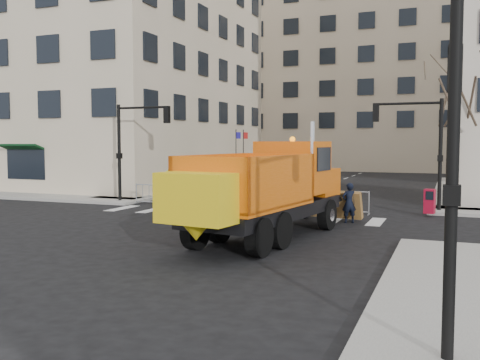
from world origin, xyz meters
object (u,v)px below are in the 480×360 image
at_px(plow_truck, 265,187).
at_px(cop_a, 349,203).
at_px(newspaper_box, 430,201).
at_px(worker, 172,184).
at_px(cop_b, 299,199).
at_px(cop_c, 313,194).

bearing_deg(plow_truck, cop_a, -14.01).
xyz_separation_m(cop_a, newspaper_box, (3.05, 3.18, -0.14)).
height_order(plow_truck, worker, plow_truck).
xyz_separation_m(plow_truck, worker, (-7.99, 8.00, -0.73)).
distance_m(cop_b, worker, 8.05).
distance_m(plow_truck, worker, 11.33).
distance_m(cop_b, newspaper_box, 5.96).
bearing_deg(cop_a, cop_b, -45.41).
bearing_deg(cop_b, cop_c, -124.51).
relative_size(plow_truck, cop_a, 6.46).
height_order(cop_b, worker, worker).
xyz_separation_m(plow_truck, cop_a, (2.01, 4.94, -0.98)).
bearing_deg(cop_a, worker, -47.42).
xyz_separation_m(cop_c, worker, (-8.13, 1.62, 0.10)).
relative_size(cop_c, worker, 1.06).
bearing_deg(cop_c, cop_b, 33.78).
distance_m(plow_truck, newspaper_box, 9.64).
height_order(cop_a, cop_b, cop_b).
relative_size(cop_c, newspaper_box, 1.80).
xyz_separation_m(cop_c, newspaper_box, (4.92, 1.74, -0.29)).
bearing_deg(plow_truck, worker, 53.08).
bearing_deg(worker, cop_c, -18.87).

